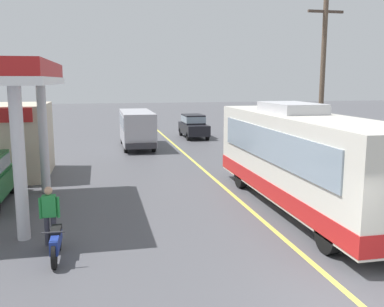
{
  "coord_description": "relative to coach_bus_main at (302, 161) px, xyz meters",
  "views": [
    {
      "loc": [
        -5.04,
        -6.65,
        4.5
      ],
      "look_at": [
        -1.5,
        10.0,
        1.6
      ],
      "focal_mm": 40.36,
      "sensor_mm": 36.0,
      "label": 1
    }
  ],
  "objects": [
    {
      "name": "pedestrian_near_pump",
      "position": [
        -8.28,
        -1.79,
        -0.79
      ],
      "size": [
        0.55,
        0.22,
        1.66
      ],
      "color": "#33333F",
      "rests_on": "ground"
    },
    {
      "name": "ground",
      "position": [
        -1.79,
        12.97,
        -1.72
      ],
      "size": [
        120.0,
        120.0,
        0.0
      ],
      "primitive_type": "plane",
      "color": "#4C4C51"
    },
    {
      "name": "minibus_opposing_lane",
      "position": [
        -4.46,
        15.37,
        -0.25
      ],
      "size": [
        2.04,
        6.13,
        2.44
      ],
      "color": "#A5A5AD",
      "rests_on": "ground"
    },
    {
      "name": "car_trailing_behind_bus",
      "position": [
        0.33,
        19.49,
        -0.71
      ],
      "size": [
        1.7,
        4.2,
        1.82
      ],
      "color": "black",
      "rests_on": "ground"
    },
    {
      "name": "coach_bus_main",
      "position": [
        0.0,
        0.0,
        0.0
      ],
      "size": [
        2.6,
        11.04,
        3.69
      ],
      "color": "silver",
      "rests_on": "ground"
    },
    {
      "name": "lane_divider_stripe",
      "position": [
        -1.79,
        7.97,
        -1.72
      ],
      "size": [
        0.16,
        50.0,
        0.01
      ],
      "primitive_type": "cube",
      "color": "#D8CC4C",
      "rests_on": "ground"
    },
    {
      "name": "motorcycle_parked_forecourt",
      "position": [
        -8.04,
        -2.78,
        -1.28
      ],
      "size": [
        0.55,
        1.8,
        0.92
      ],
      "color": "black",
      "rests_on": "ground"
    },
    {
      "name": "utility_pole_roadside",
      "position": [
        3.79,
        5.8,
        2.62
      ],
      "size": [
        1.8,
        0.24,
        8.31
      ],
      "color": "brown",
      "rests_on": "ground"
    }
  ]
}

